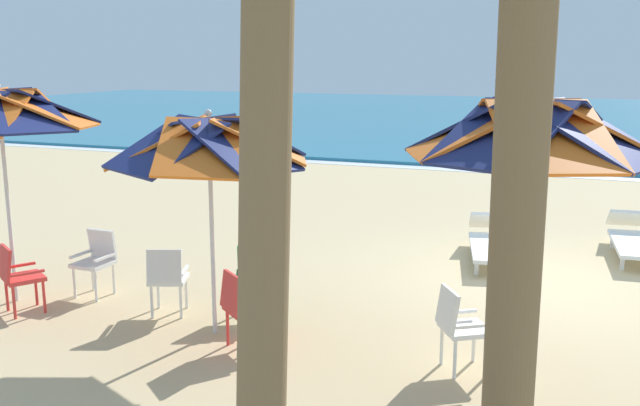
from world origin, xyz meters
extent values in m
plane|color=#D3B784|center=(0.00, 0.00, 0.00)|extent=(80.00, 80.00, 0.00)
cube|color=teal|center=(0.00, 28.16, 0.05)|extent=(80.00, 36.00, 0.10)
cube|color=white|center=(0.00, 9.86, 0.01)|extent=(80.00, 0.70, 0.01)
cylinder|color=silver|center=(0.06, -3.42, 1.16)|extent=(0.05, 0.05, 2.33)
cube|color=orange|center=(0.57, -3.21, 2.50)|extent=(1.27, 1.20, 0.52)
cube|color=navy|center=(0.27, -2.91, 2.50)|extent=(1.20, 1.27, 0.52)
cube|color=orange|center=(-0.15, -2.91, 2.50)|extent=(1.20, 1.27, 0.52)
cube|color=navy|center=(-0.45, -3.21, 2.50)|extent=(1.27, 1.20, 0.52)
cube|color=orange|center=(-0.45, -3.63, 2.50)|extent=(1.27, 1.20, 0.52)
cube|color=navy|center=(-0.15, -3.93, 2.50)|extent=(1.20, 1.27, 0.52)
cube|color=orange|center=(0.27, -3.93, 2.50)|extent=(1.20, 1.27, 0.52)
cube|color=navy|center=(0.57, -3.63, 2.50)|extent=(1.27, 1.20, 0.52)
sphere|color=silver|center=(0.06, -3.42, 2.81)|extent=(0.08, 0.08, 0.08)
cube|color=white|center=(-0.49, -3.12, 0.44)|extent=(0.61, 0.61, 0.05)
cube|color=white|center=(-0.66, -3.23, 0.67)|extent=(0.31, 0.40, 0.40)
cube|color=white|center=(-0.60, -2.96, 0.55)|extent=(0.35, 0.25, 0.03)
cube|color=white|center=(-0.38, -3.29, 0.55)|extent=(0.35, 0.25, 0.03)
cylinder|color=white|center=(-0.43, -2.88, 0.21)|extent=(0.04, 0.04, 0.41)
cylinder|color=white|center=(-0.24, -3.18, 0.21)|extent=(0.04, 0.04, 0.41)
cylinder|color=white|center=(-0.73, -3.07, 0.21)|extent=(0.04, 0.04, 0.41)
cylinder|color=white|center=(-0.54, -3.37, 0.21)|extent=(0.04, 0.04, 0.41)
cylinder|color=silver|center=(-3.32, -3.17, 1.03)|extent=(0.05, 0.05, 2.06)
cube|color=orange|center=(-2.82, -2.96, 2.22)|extent=(1.28, 1.19, 0.54)
cube|color=navy|center=(-3.11, -2.67, 2.22)|extent=(1.20, 1.24, 0.54)
cube|color=orange|center=(-3.53, -2.67, 2.22)|extent=(1.19, 1.28, 0.54)
cube|color=navy|center=(-3.83, -2.96, 2.22)|extent=(1.24, 1.20, 0.54)
cube|color=orange|center=(-3.83, -3.38, 2.22)|extent=(1.28, 1.19, 0.54)
cube|color=navy|center=(-3.53, -3.68, 2.22)|extent=(1.20, 1.24, 0.54)
cube|color=orange|center=(-3.11, -3.68, 2.22)|extent=(1.19, 1.28, 0.54)
cube|color=navy|center=(-2.82, -3.38, 2.22)|extent=(1.24, 1.20, 0.54)
sphere|color=silver|center=(-3.32, -3.17, 2.52)|extent=(0.08, 0.08, 0.08)
cube|color=white|center=(-4.17, -2.80, 0.44)|extent=(0.57, 0.57, 0.05)
cube|color=white|center=(-4.10, -2.98, 0.67)|extent=(0.42, 0.24, 0.40)
cube|color=white|center=(-4.36, -2.87, 0.55)|extent=(0.18, 0.38, 0.03)
cube|color=white|center=(-3.98, -2.73, 0.55)|extent=(0.18, 0.38, 0.03)
cylinder|color=white|center=(-4.40, -2.70, 0.21)|extent=(0.04, 0.04, 0.41)
cylinder|color=white|center=(-4.07, -2.57, 0.21)|extent=(0.04, 0.04, 0.41)
cylinder|color=white|center=(-4.27, -3.02, 0.21)|extent=(0.04, 0.04, 0.41)
cylinder|color=white|center=(-3.94, -2.90, 0.21)|extent=(0.04, 0.04, 0.41)
cube|color=red|center=(-2.77, -3.39, 0.44)|extent=(0.62, 0.62, 0.05)
cube|color=red|center=(-2.90, -3.55, 0.67)|extent=(0.39, 0.34, 0.40)
cube|color=red|center=(-2.93, -3.27, 0.55)|extent=(0.28, 0.33, 0.03)
cube|color=red|center=(-2.62, -3.52, 0.55)|extent=(0.28, 0.33, 0.03)
cylinder|color=red|center=(-2.80, -3.15, 0.21)|extent=(0.04, 0.04, 0.41)
cylinder|color=red|center=(-2.53, -3.37, 0.21)|extent=(0.04, 0.04, 0.41)
cylinder|color=red|center=(-3.02, -3.42, 0.21)|extent=(0.04, 0.04, 0.41)
cylinder|color=red|center=(-2.75, -3.64, 0.21)|extent=(0.04, 0.04, 0.41)
cube|color=#2D8C4C|center=(-3.10, -2.57, 0.44)|extent=(0.59, 0.59, 0.05)
cube|color=#2D8C4C|center=(-3.19, -2.39, 0.67)|extent=(0.42, 0.27, 0.40)
cube|color=#2D8C4C|center=(-2.92, -2.49, 0.55)|extent=(0.21, 0.37, 0.03)
cube|color=#2D8C4C|center=(-3.28, -2.66, 0.55)|extent=(0.21, 0.37, 0.03)
cylinder|color=#2D8C4C|center=(-2.87, -2.66, 0.21)|extent=(0.04, 0.04, 0.41)
cylinder|color=#2D8C4C|center=(-3.19, -2.81, 0.21)|extent=(0.04, 0.04, 0.41)
cylinder|color=#2D8C4C|center=(-3.02, -2.34, 0.21)|extent=(0.04, 0.04, 0.41)
cylinder|color=#2D8C4C|center=(-3.34, -2.49, 0.21)|extent=(0.04, 0.04, 0.41)
cylinder|color=silver|center=(-6.29, -3.12, 1.17)|extent=(0.05, 0.05, 2.34)
cube|color=orange|center=(-5.76, -2.90, 2.49)|extent=(1.35, 1.26, 0.50)
cube|color=navy|center=(-6.07, -2.59, 2.49)|extent=(1.26, 1.33, 0.50)
cube|color=orange|center=(-6.51, -2.59, 2.49)|extent=(1.26, 1.35, 0.50)
cube|color=navy|center=(-5.76, -3.34, 2.49)|extent=(1.33, 1.26, 0.50)
cube|color=white|center=(-5.46, -2.60, 0.44)|extent=(0.46, 0.46, 0.05)
cube|color=white|center=(-5.45, -2.40, 0.67)|extent=(0.42, 0.11, 0.40)
cube|color=white|center=(-5.26, -2.61, 0.55)|extent=(0.05, 0.40, 0.03)
cube|color=white|center=(-5.66, -2.59, 0.55)|extent=(0.05, 0.40, 0.03)
cylinder|color=white|center=(-5.29, -2.78, 0.21)|extent=(0.04, 0.04, 0.41)
cylinder|color=white|center=(-5.64, -2.77, 0.21)|extent=(0.04, 0.04, 0.41)
cylinder|color=white|center=(-5.28, -2.43, 0.21)|extent=(0.04, 0.04, 0.41)
cylinder|color=white|center=(-5.63, -2.42, 0.21)|extent=(0.04, 0.04, 0.41)
cube|color=red|center=(-5.86, -3.40, 0.44)|extent=(0.61, 0.61, 0.05)
cube|color=red|center=(-5.97, -3.57, 0.67)|extent=(0.40, 0.30, 0.40)
cube|color=red|center=(-6.03, -3.29, 0.55)|extent=(0.25, 0.36, 0.03)
cube|color=red|center=(-5.69, -3.51, 0.55)|extent=(0.25, 0.36, 0.03)
cylinder|color=red|center=(-5.92, -3.16, 0.21)|extent=(0.04, 0.04, 0.41)
cylinder|color=red|center=(-5.62, -3.35, 0.21)|extent=(0.04, 0.04, 0.41)
cylinder|color=red|center=(-6.10, -3.46, 0.21)|extent=(0.04, 0.04, 0.41)
cylinder|color=red|center=(-5.81, -3.64, 0.21)|extent=(0.04, 0.04, 0.41)
cube|color=white|center=(1.31, 1.82, 0.25)|extent=(0.79, 1.75, 0.06)
cube|color=white|center=(1.22, 2.87, 0.44)|extent=(0.65, 0.53, 0.36)
cube|color=white|center=(1.12, 1.16, 0.11)|extent=(0.06, 0.06, 0.22)
cube|color=white|center=(1.00, 2.43, 0.11)|extent=(0.06, 0.06, 0.22)
cube|color=white|center=(-0.74, 0.83, 0.25)|extent=(0.97, 1.79, 0.06)
cube|color=white|center=(-0.95, 1.86, 0.44)|extent=(0.69, 0.59, 0.36)
cube|color=white|center=(-0.37, 0.25, 0.11)|extent=(0.06, 0.06, 0.22)
cube|color=white|center=(-0.87, 0.15, 0.11)|extent=(0.06, 0.06, 0.22)
cube|color=white|center=(-0.62, 1.50, 0.11)|extent=(0.06, 0.06, 0.22)
cube|color=white|center=(-1.12, 1.40, 0.11)|extent=(0.06, 0.06, 0.22)
cylinder|color=brown|center=(0.13, -5.23, 3.25)|extent=(0.36, 0.66, 6.50)
cylinder|color=brown|center=(-1.07, -6.50, 2.45)|extent=(0.28, 0.64, 4.91)
camera|label=1|loc=(0.55, -9.88, 3.11)|focal=39.73mm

